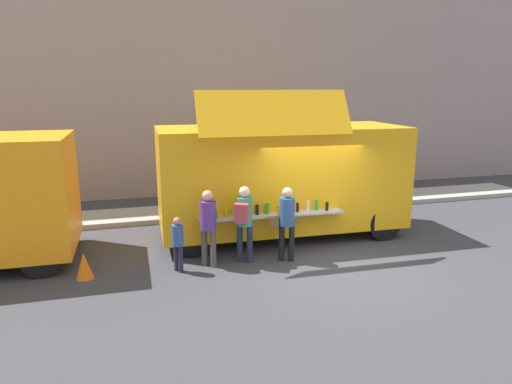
% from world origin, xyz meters
% --- Properties ---
extents(ground_plane, '(60.00, 60.00, 0.00)m').
position_xyz_m(ground_plane, '(0.00, 0.00, 0.00)').
color(ground_plane, '#38383D').
extents(curb_strip, '(28.00, 1.60, 0.15)m').
position_xyz_m(curb_strip, '(-4.37, 5.02, 0.07)').
color(curb_strip, '#9E998E').
rests_on(curb_strip, ground).
extents(building_behind, '(32.00, 2.40, 8.11)m').
position_xyz_m(building_behind, '(-3.37, 8.92, 4.05)').
color(building_behind, gray).
rests_on(building_behind, ground).
extents(food_truck_main, '(6.33, 3.13, 3.79)m').
position_xyz_m(food_truck_main, '(-0.37, 2.39, 1.57)').
color(food_truck_main, '#F2A614').
rests_on(food_truck_main, ground).
extents(traffic_cone_orange, '(0.36, 0.36, 0.55)m').
position_xyz_m(traffic_cone_orange, '(-5.19, 0.77, 0.28)').
color(traffic_cone_orange, orange).
rests_on(traffic_cone_orange, ground).
extents(trash_bin, '(0.60, 0.60, 0.90)m').
position_xyz_m(trash_bin, '(3.32, 4.72, 0.45)').
color(trash_bin, '#2D6236').
rests_on(trash_bin, ground).
extents(customer_front_ordering, '(0.54, 0.41, 1.70)m').
position_xyz_m(customer_front_ordering, '(-0.88, 0.59, 1.01)').
color(customer_front_ordering, black).
rests_on(customer_front_ordering, ground).
extents(customer_mid_with_backpack, '(0.48, 0.57, 1.74)m').
position_xyz_m(customer_mid_with_backpack, '(-1.81, 0.74, 1.06)').
color(customer_mid_with_backpack, '#1F2538').
rests_on(customer_mid_with_backpack, ground).
extents(customer_rear_waiting, '(0.35, 0.35, 1.71)m').
position_xyz_m(customer_rear_waiting, '(-2.61, 0.75, 1.02)').
color(customer_rear_waiting, '#4D4941').
rests_on(customer_rear_waiting, ground).
extents(child_near_queue, '(0.24, 0.24, 1.20)m').
position_xyz_m(child_near_queue, '(-3.29, 0.61, 0.72)').
color(child_near_queue, '#202335').
rests_on(child_near_queue, ground).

